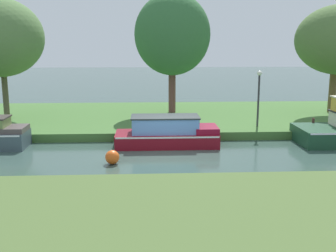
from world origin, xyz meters
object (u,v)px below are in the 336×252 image
(mooring_post_near, at_px, (2,124))
(mooring_post_far, at_px, (313,124))
(maroon_cruiser, at_px, (168,133))
(lamp_post, at_px, (259,91))
(willow_tree_centre, at_px, (172,35))
(channel_buoy, at_px, (112,157))

(mooring_post_near, distance_m, mooring_post_far, 14.76)
(maroon_cruiser, xyz_separation_m, mooring_post_near, (-7.66, 1.16, 0.26))
(lamp_post, bearing_deg, willow_tree_centre, 134.21)
(mooring_post_near, height_order, channel_buoy, mooring_post_near)
(lamp_post, xyz_separation_m, mooring_post_far, (2.47, -0.98, -1.48))
(maroon_cruiser, distance_m, mooring_post_far, 7.19)
(lamp_post, bearing_deg, mooring_post_far, -21.59)
(mooring_post_far, bearing_deg, willow_tree_centre, 141.73)
(maroon_cruiser, xyz_separation_m, mooring_post_far, (7.10, 1.16, 0.12))
(maroon_cruiser, bearing_deg, mooring_post_far, 9.25)
(willow_tree_centre, height_order, mooring_post_near, willow_tree_centre)
(mooring_post_far, bearing_deg, maroon_cruiser, -170.75)
(maroon_cruiser, distance_m, willow_tree_centre, 7.72)
(mooring_post_far, distance_m, channel_buoy, 10.15)
(willow_tree_centre, height_order, mooring_post_far, willow_tree_centre)
(maroon_cruiser, distance_m, mooring_post_near, 7.75)
(willow_tree_centre, relative_size, channel_buoy, 12.89)
(lamp_post, height_order, channel_buoy, lamp_post)
(willow_tree_centre, bearing_deg, mooring_post_near, -148.02)
(willow_tree_centre, height_order, lamp_post, willow_tree_centre)
(willow_tree_centre, relative_size, mooring_post_far, 12.07)
(mooring_post_near, bearing_deg, maroon_cruiser, -8.58)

